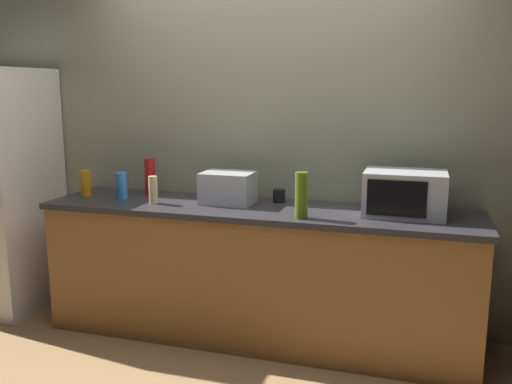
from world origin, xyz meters
name	(u,v)px	position (x,y,z in m)	size (l,w,h in m)	color
ground_plane	(237,365)	(0.00, 0.00, 0.00)	(8.00, 8.00, 0.00)	#A87F51
back_wall	(273,133)	(0.00, 0.81, 1.35)	(6.40, 0.10, 2.70)	gray
counter_run	(256,273)	(0.00, 0.40, 0.45)	(2.84, 0.64, 0.90)	brown
microwave	(405,193)	(0.92, 0.45, 1.04)	(0.48, 0.35, 0.27)	#B7BABF
toaster_oven	(228,188)	(-0.21, 0.46, 1.01)	(0.34, 0.26, 0.21)	#B7BABF
bottle_hot_sauce	(150,177)	(-0.85, 0.57, 1.03)	(0.07, 0.07, 0.26)	red
bottle_olive_oil	(301,195)	(0.34, 0.19, 1.04)	(0.08, 0.08, 0.28)	#4C6B19
bottle_vinegar	(153,190)	(-0.69, 0.31, 0.99)	(0.06, 0.06, 0.18)	beige
bottle_spray_cleaner	(122,186)	(-0.97, 0.39, 0.99)	(0.08, 0.08, 0.19)	#338CE5
bottle_dish_soap	(85,183)	(-1.28, 0.41, 0.99)	(0.08, 0.08, 0.18)	orange
mug_black	(279,196)	(0.10, 0.59, 0.94)	(0.08, 0.08, 0.09)	black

